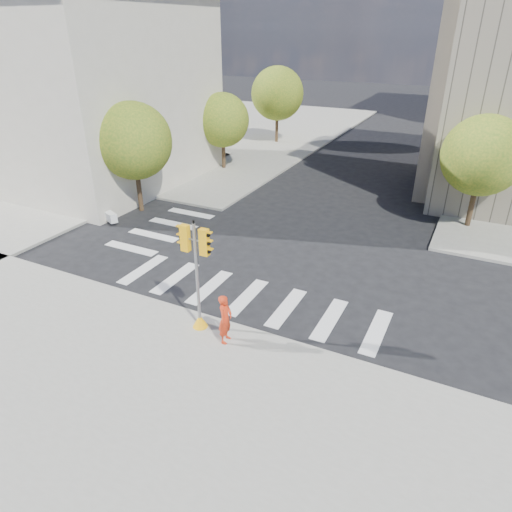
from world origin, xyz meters
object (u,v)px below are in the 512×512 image
at_px(photographer, 225,319).
at_px(planter_wall, 93,205).
at_px(lamp_near, 498,132).
at_px(lamp_far, 502,101).
at_px(traffic_signal, 198,285).

xyz_separation_m(photographer, planter_wall, (-13.70, 7.68, -0.67)).
xyz_separation_m(lamp_near, lamp_far, (0.00, 14.00, 0.00)).
bearing_deg(lamp_near, traffic_signal, -114.56).
height_order(lamp_near, photographer, lamp_near).
height_order(lamp_far, traffic_signal, lamp_far).
xyz_separation_m(lamp_far, traffic_signal, (-8.58, -32.77, -2.66)).
relative_size(lamp_near, traffic_signal, 1.92).
bearing_deg(photographer, lamp_far, -20.43).
bearing_deg(lamp_far, photographer, -102.44).
distance_m(lamp_near, planter_wall, 24.26).
bearing_deg(planter_wall, photographer, -5.62).
bearing_deg(planter_wall, lamp_far, 74.07).
xyz_separation_m(traffic_signal, photographer, (1.28, -0.32, -0.86)).
relative_size(lamp_far, planter_wall, 1.35).
distance_m(lamp_near, photographer, 20.74).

